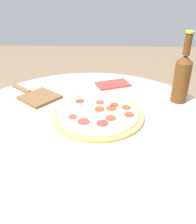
# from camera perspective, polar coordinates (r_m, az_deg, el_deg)

# --- Properties ---
(table) EXTENTS (1.02, 1.02, 0.76)m
(table) POSITION_cam_1_polar(r_m,az_deg,el_deg) (1.01, -2.04, -10.31)
(table) COLOR #B2A893
(table) RESTS_ON ground_plane
(pizza) EXTENTS (0.34, 0.34, 0.02)m
(pizza) POSITION_cam_1_polar(r_m,az_deg,el_deg) (0.94, 0.03, -0.64)
(pizza) COLOR tan
(pizza) RESTS_ON table
(beer_bottle) EXTENTS (0.07, 0.07, 0.29)m
(beer_bottle) POSITION_cam_1_polar(r_m,az_deg,el_deg) (1.07, 18.67, 7.73)
(beer_bottle) COLOR #563314
(beer_bottle) RESTS_ON table
(pizza_paddle) EXTENTS (0.26, 0.23, 0.02)m
(pizza_paddle) POSITION_cam_1_polar(r_m,az_deg,el_deg) (1.13, -14.04, 3.67)
(pizza_paddle) COLOR brown
(pizza_paddle) RESTS_ON table
(napkin) EXTENTS (0.18, 0.14, 0.01)m
(napkin) POSITION_cam_1_polar(r_m,az_deg,el_deg) (1.21, 3.40, 6.35)
(napkin) COLOR red
(napkin) RESTS_ON table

